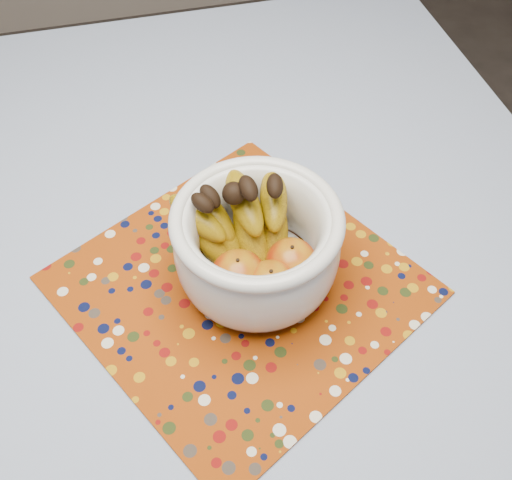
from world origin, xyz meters
TOP-DOWN VIEW (x-y plane):
  - table at (0.00, 0.00)m, footprint 1.20×1.20m
  - tablecloth at (0.00, 0.00)m, footprint 1.32×1.32m
  - placemat at (0.07, -0.11)m, footprint 0.60×0.60m
  - fruit_bowl at (0.09, -0.09)m, footprint 0.26×0.24m

SIDE VIEW (x-z plane):
  - table at x=0.00m, z-range 0.30..1.05m
  - tablecloth at x=0.00m, z-range 0.75..0.76m
  - placemat at x=0.07m, z-range 0.76..0.76m
  - fruit_bowl at x=0.09m, z-range 0.75..0.94m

